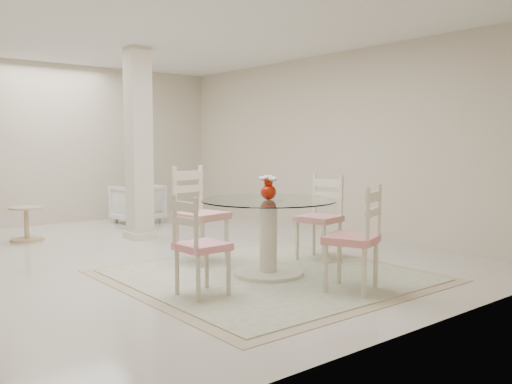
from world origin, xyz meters
TOP-DOWN VIEW (x-y plane):
  - ground at (0.00, 0.00)m, footprint 7.00×7.00m
  - room_shell at (0.00, 0.00)m, footprint 6.02×7.02m
  - column at (0.50, 1.30)m, footprint 0.30×0.30m
  - area_rug at (0.46, -1.59)m, footprint 2.87×2.87m
  - dining_table at (0.46, -1.59)m, footprint 1.36×1.36m
  - red_vase at (0.46, -1.59)m, footprint 0.19×0.18m
  - dining_chair_east at (1.46, -1.38)m, footprint 0.52×0.52m
  - dining_chair_north at (0.25, -0.59)m, footprint 0.56×0.56m
  - dining_chair_west at (-0.53, -1.79)m, footprint 0.41×0.41m
  - dining_chair_south at (0.69, -2.59)m, footprint 0.56×0.56m
  - armchair_white at (1.17, 2.70)m, footprint 0.81×0.82m
  - side_table at (-0.84, 2.09)m, footprint 0.46×0.46m

SIDE VIEW (x-z plane):
  - ground at x=0.00m, z-range 0.00..0.00m
  - area_rug at x=0.46m, z-range 0.00..0.02m
  - side_table at x=-0.84m, z-range -0.02..0.46m
  - armchair_white at x=1.17m, z-range 0.00..0.66m
  - dining_table at x=0.46m, z-range 0.01..0.79m
  - dining_chair_west at x=-0.53m, z-range 0.03..1.02m
  - dining_chair_south at x=0.69m, z-range 0.03..1.11m
  - dining_chair_east at x=1.46m, z-range 0.03..1.12m
  - dining_chair_north at x=0.25m, z-range 0.03..1.24m
  - red_vase at x=0.46m, z-range 0.79..1.03m
  - column at x=0.50m, z-range 0.00..2.70m
  - room_shell at x=0.00m, z-range 0.50..3.21m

